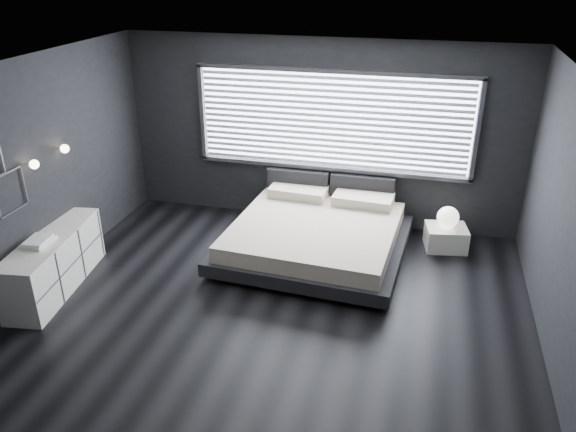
# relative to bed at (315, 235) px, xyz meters

# --- Properties ---
(room) EXTENTS (6.04, 6.00, 2.80)m
(room) POSITION_rel_bed_xyz_m (-0.20, -1.60, 1.11)
(room) COLOR black
(room) RESTS_ON ground
(window) EXTENTS (4.14, 0.09, 1.52)m
(window) POSITION_rel_bed_xyz_m (-0.00, 1.10, 1.32)
(window) COLOR white
(window) RESTS_ON ground
(headboard) EXTENTS (1.96, 0.16, 0.52)m
(headboard) POSITION_rel_bed_xyz_m (-0.00, 1.04, 0.28)
(headboard) COLOR black
(headboard) RESTS_ON ground
(sconce_near) EXTENTS (0.18, 0.11, 0.11)m
(sconce_near) POSITION_rel_bed_xyz_m (-3.09, -1.55, 1.31)
(sconce_near) COLOR silver
(sconce_near) RESTS_ON ground
(sconce_far) EXTENTS (0.18, 0.11, 0.11)m
(sconce_far) POSITION_rel_bed_xyz_m (-3.09, -0.95, 1.31)
(sconce_far) COLOR silver
(sconce_far) RESTS_ON ground
(wall_art_lower) EXTENTS (0.01, 0.48, 0.48)m
(wall_art_lower) POSITION_rel_bed_xyz_m (-3.18, -1.90, 1.09)
(wall_art_lower) COLOR #47474C
(wall_art_lower) RESTS_ON ground
(bed) EXTENTS (2.58, 2.48, 0.63)m
(bed) POSITION_rel_bed_xyz_m (0.00, 0.00, 0.00)
(bed) COLOR black
(bed) RESTS_ON ground
(nightstand) EXTENTS (0.64, 0.56, 0.33)m
(nightstand) POSITION_rel_bed_xyz_m (1.78, 0.63, -0.13)
(nightstand) COLOR white
(nightstand) RESTS_ON ground
(orb_lamp) EXTENTS (0.31, 0.31, 0.31)m
(orb_lamp) POSITION_rel_bed_xyz_m (1.77, 0.64, 0.19)
(orb_lamp) COLOR white
(orb_lamp) RESTS_ON nightstand
(dresser) EXTENTS (0.74, 1.82, 0.71)m
(dresser) POSITION_rel_bed_xyz_m (-2.98, -1.67, 0.06)
(dresser) COLOR white
(dresser) RESTS_ON ground
(book_stack) EXTENTS (0.29, 0.38, 0.08)m
(book_stack) POSITION_rel_bed_xyz_m (-2.99, -1.85, 0.45)
(book_stack) COLOR white
(book_stack) RESTS_ON dresser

